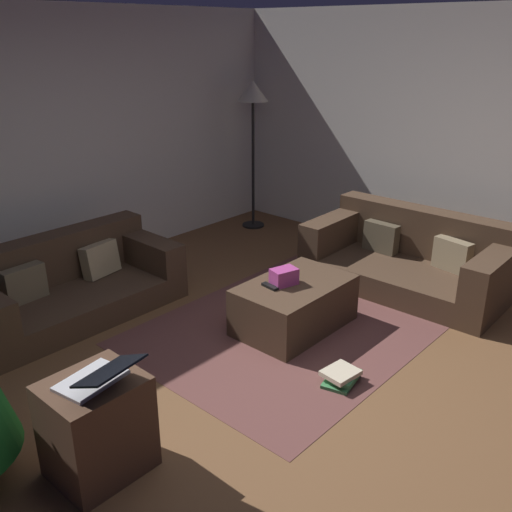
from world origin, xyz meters
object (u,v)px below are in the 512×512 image
object	(u,v)px
book_stack	(342,377)
corner_lamp	(253,103)
laptop	(98,377)
couch_left	(68,285)
side_table	(97,427)
couch_right	(411,259)
tv_remote	(270,286)
gift_box	(284,277)
ottoman	(294,305)

from	to	relation	value
book_stack	corner_lamp	bearing A→B (deg)	52.47
book_stack	laptop	bearing A→B (deg)	163.57
couch_left	side_table	world-z (taller)	couch_left
side_table	laptop	xyz separation A→B (m)	(0.01, -0.06, 0.35)
laptop	couch_right	bearing A→B (deg)	-0.30
side_table	tv_remote	bearing A→B (deg)	9.76
laptop	book_stack	xyz separation A→B (m)	(1.63, -0.48, -0.60)
laptop	corner_lamp	bearing A→B (deg)	31.65
couch_right	side_table	bearing A→B (deg)	87.65
gift_box	side_table	bearing A→B (deg)	-171.99
couch_right	corner_lamp	world-z (taller)	corner_lamp
tv_remote	side_table	distance (m)	1.88
couch_left	tv_remote	world-z (taller)	couch_left
couch_left	tv_remote	size ratio (longest dim) A/B	11.56
tv_remote	corner_lamp	world-z (taller)	corner_lamp
couch_left	tv_remote	distance (m)	1.83
gift_box	ottoman	bearing A→B (deg)	-32.09
side_table	book_stack	distance (m)	1.74
gift_box	laptop	size ratio (longest dim) A/B	0.48
couch_left	side_table	distance (m)	2.12
book_stack	corner_lamp	distance (m)	3.86
laptop	book_stack	bearing A→B (deg)	-16.43
couch_left	gift_box	xyz separation A→B (m)	(1.03, -1.62, 0.22)
ottoman	laptop	world-z (taller)	laptop
tv_remote	book_stack	size ratio (longest dim) A/B	0.50
couch_left	laptop	xyz separation A→B (m)	(-0.94, -1.96, 0.39)
ottoman	book_stack	xyz separation A→B (m)	(-0.42, -0.77, -0.15)
couch_left	side_table	xyz separation A→B (m)	(-0.95, -1.90, 0.04)
couch_right	gift_box	world-z (taller)	couch_right
laptop	corner_lamp	distance (m)	4.55
couch_right	corner_lamp	xyz separation A→B (m)	(0.30, 2.36, 1.27)
couch_right	corner_lamp	distance (m)	2.70
ottoman	corner_lamp	size ratio (longest dim) A/B	0.55
couch_left	couch_right	bearing A→B (deg)	142.60
couch_left	ottoman	size ratio (longest dim) A/B	1.87
couch_left	laptop	bearing A→B (deg)	64.68
side_table	book_stack	bearing A→B (deg)	-18.22
couch_right	gift_box	xyz separation A→B (m)	(-1.53, 0.36, 0.21)
couch_left	gift_box	size ratio (longest dim) A/B	8.87
couch_right	corner_lamp	bearing A→B (deg)	-8.43
gift_box	laptop	xyz separation A→B (m)	(-1.97, -0.34, 0.17)
gift_box	corner_lamp	size ratio (longest dim) A/B	0.12
couch_right	laptop	size ratio (longest dim) A/B	4.36
gift_box	corner_lamp	world-z (taller)	corner_lamp
couch_right	gift_box	bearing A→B (deg)	75.82
corner_lamp	side_table	bearing A→B (deg)	-149.06
side_table	gift_box	bearing A→B (deg)	8.01
couch_right	book_stack	distance (m)	1.93
laptop	side_table	bearing A→B (deg)	98.91
couch_right	tv_remote	world-z (taller)	couch_right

